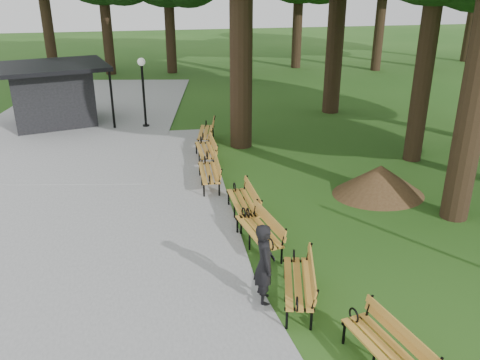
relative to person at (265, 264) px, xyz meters
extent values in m
plane|color=#234E16|center=(0.14, 0.89, -0.84)|extent=(100.00, 100.00, 0.00)
cube|color=gray|center=(-3.86, 3.89, -0.81)|extent=(12.00, 38.00, 0.06)
imported|color=black|center=(0.00, 0.00, 0.00)|extent=(0.45, 0.64, 1.69)
cylinder|color=black|center=(-2.05, 12.63, 0.46)|extent=(0.10, 0.10, 2.61)
sphere|color=white|center=(-2.05, 12.63, 1.86)|extent=(0.32, 0.32, 0.32)
cone|color=#47301C|center=(4.48, 4.36, -0.39)|extent=(2.26, 2.26, 0.90)
cylinder|color=black|center=(6.93, 6.91, 2.86)|extent=(0.60, 0.60, 7.41)
cylinder|color=black|center=(1.39, 9.47, 3.66)|extent=(0.80, 0.80, 9.01)
cylinder|color=black|center=(6.42, 13.54, 3.04)|extent=(0.76, 0.76, 7.76)
camera|label=1|loc=(-2.03, -7.99, 5.17)|focal=37.48mm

